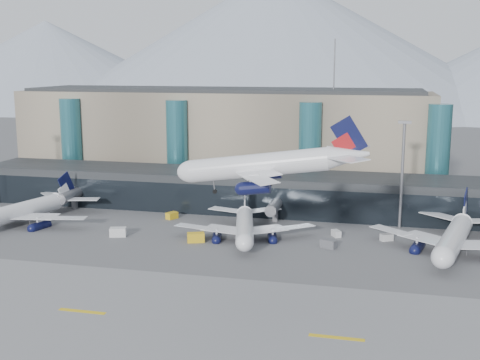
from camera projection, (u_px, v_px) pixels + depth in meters
name	position (u px, v px, depth m)	size (l,w,h in m)	color
ground	(228.00, 289.00, 104.99)	(900.00, 900.00, 0.00)	#515154
runway_strip	(203.00, 324.00, 90.66)	(400.00, 40.00, 0.04)	slate
runway_markings	(203.00, 324.00, 90.66)	(128.00, 1.00, 0.02)	gold
concourse	(283.00, 193.00, 159.17)	(170.00, 27.00, 10.00)	black
terminal_main	(223.00, 137.00, 193.69)	(130.00, 30.00, 31.00)	gray
teal_towers	(242.00, 149.00, 176.41)	(116.40, 19.40, 46.00)	#296773
mountain_ridge	(374.00, 54.00, 455.50)	(910.00, 400.00, 110.00)	gray
lightmast_mid	(402.00, 168.00, 141.24)	(3.00, 1.20, 25.60)	slate
hero_jet	(278.00, 158.00, 92.57)	(30.70, 31.64, 10.19)	silver
jet_parked_left	(30.00, 204.00, 148.62)	(35.87, 37.19, 11.94)	silver
jet_parked_mid	(245.00, 219.00, 136.10)	(32.64, 33.53, 10.78)	silver
jet_parked_right	(457.00, 229.00, 125.78)	(37.43, 38.62, 12.41)	silver
veh_a	(118.00, 232.00, 136.49)	(3.64, 2.05, 2.05)	silver
veh_b	(172.00, 216.00, 152.12)	(2.88, 1.77, 1.66)	gold
veh_c	(328.00, 244.00, 127.93)	(3.31, 1.75, 1.84)	#515257
veh_d	(387.00, 237.00, 133.26)	(2.70, 1.45, 1.54)	silver
veh_f	(14.00, 210.00, 157.30)	(3.34, 1.77, 1.86)	#515257
veh_g	(336.00, 233.00, 136.40)	(2.50, 1.46, 1.46)	silver
veh_h	(196.00, 237.00, 132.20)	(3.76, 1.98, 2.08)	gold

